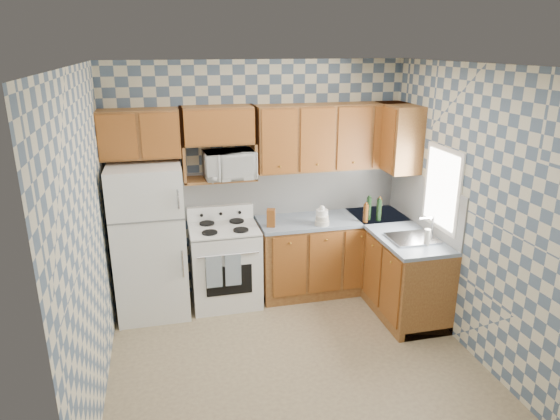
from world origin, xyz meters
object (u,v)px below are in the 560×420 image
object	(u,v)px
refrigerator	(150,241)
microwave	(229,165)
stove_body	(225,266)
electric_kettle	(322,217)

from	to	relation	value
refrigerator	microwave	xyz separation A→B (m)	(0.91, 0.13, 0.76)
stove_body	refrigerator	bearing A→B (deg)	-178.22
microwave	electric_kettle	bearing A→B (deg)	-19.59
refrigerator	stove_body	bearing A→B (deg)	1.78
stove_body	microwave	world-z (taller)	microwave
stove_body	microwave	bearing A→B (deg)	45.48
refrigerator	stove_body	world-z (taller)	refrigerator
refrigerator	stove_body	distance (m)	0.89
refrigerator	electric_kettle	xyz separation A→B (m)	(1.90, -0.14, 0.17)
refrigerator	stove_body	xyz separation A→B (m)	(0.80, 0.03, -0.39)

